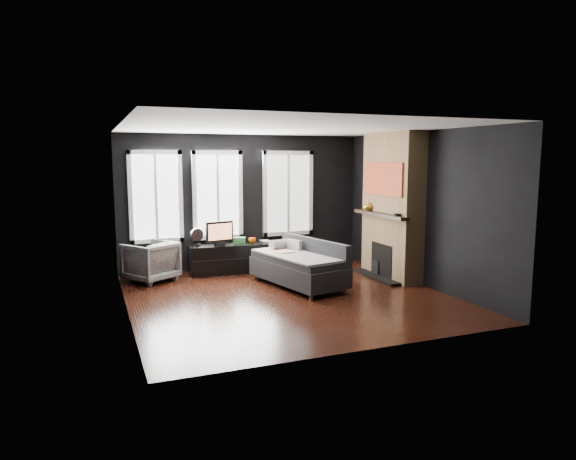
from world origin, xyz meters
name	(u,v)px	position (x,y,z in m)	size (l,w,h in m)	color
floor	(289,297)	(0.00, 0.00, 0.00)	(5.00, 5.00, 0.00)	black
ceiling	(289,127)	(0.00, 0.00, 2.70)	(5.00, 5.00, 0.00)	white
wall_back	(244,202)	(0.00, 2.50, 1.35)	(5.00, 0.02, 2.70)	black
wall_left	(124,221)	(-2.50, 0.00, 1.35)	(0.02, 5.00, 2.70)	black
wall_right	(421,208)	(2.50, 0.00, 1.35)	(0.02, 5.00, 2.70)	black
windows	(222,150)	(-0.45, 2.46, 2.38)	(4.00, 0.16, 1.76)	white
fireplace	(392,206)	(2.30, 0.60, 1.35)	(0.70, 1.62, 2.70)	#93724C
sofa	(298,263)	(0.40, 0.60, 0.41)	(0.95, 1.91, 0.82)	#252528
stripe_pillow	(294,248)	(0.52, 1.04, 0.59)	(0.08, 0.32, 0.32)	gray
armchair	(150,259)	(-1.95, 1.92, 0.40)	(0.78, 0.73, 0.80)	white
media_console	(232,258)	(-0.38, 2.10, 0.28)	(1.64, 0.51, 0.56)	black
monitor	(220,232)	(-0.62, 2.09, 0.82)	(0.58, 0.12, 0.52)	black
desk_fan	(197,237)	(-1.04, 2.16, 0.74)	(0.24, 0.24, 0.35)	#A2A2A2
mug	(252,240)	(0.03, 2.05, 0.63)	(0.14, 0.11, 0.14)	#F75504
book	(262,236)	(0.27, 2.16, 0.68)	(0.17, 0.02, 0.23)	tan
storage_box	(239,241)	(-0.23, 2.08, 0.63)	(0.23, 0.15, 0.13)	#3A7E3F
mantel_vase	(368,206)	(2.05, 1.05, 1.32)	(0.18, 0.19, 0.18)	yellow
mantel_clock	(397,215)	(2.05, 0.05, 1.25)	(0.12, 0.12, 0.04)	black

